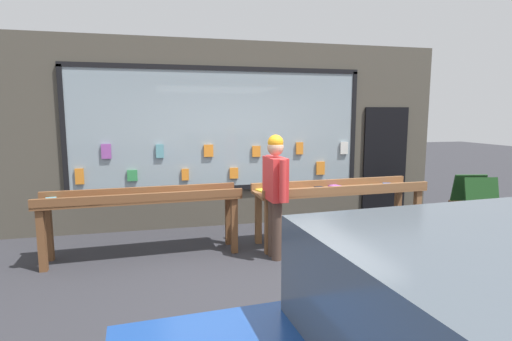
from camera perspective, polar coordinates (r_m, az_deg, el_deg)
ground_plane at (r=5.13m, az=1.19°, el=-14.56°), size 40.00×40.00×0.00m
shopfront_facade at (r=7.08m, az=-3.49°, el=5.12°), size 7.85×0.29×3.22m
display_table_left at (r=5.71m, az=-15.85°, el=-4.56°), size 2.70×0.68×0.94m
display_table_right at (r=6.30m, az=11.82°, el=-3.28°), size 2.70×0.77×0.93m
person_browsing at (r=5.40m, az=2.77°, el=-2.32°), size 0.24×0.67×1.70m
small_dog at (r=5.55m, az=7.04°, el=-9.60°), size 0.29×0.54×0.44m
sandwich_board_sign at (r=7.42m, az=28.67°, el=-4.39°), size 0.68×0.86×0.97m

